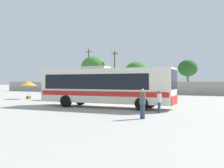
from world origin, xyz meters
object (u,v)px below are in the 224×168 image
(attendant_by_bus_door, at_px, (159,100))
(vendor_umbrella_secondary_blue, at_px, (56,84))
(vendor_umbrella_near_gate_orange, at_px, (29,84))
(utility_pole_near, at_px, (89,70))
(roadside_tree_midleft, at_px, (137,72))
(utility_pole_far, at_px, (115,71))
(parked_car_leftmost_black, at_px, (83,90))
(parked_car_second_silver, at_px, (106,90))
(roadside_tree_midright, at_px, (188,68))
(roadside_tree_left, at_px, (94,67))
(coach_bus_cream_red, at_px, (104,85))
(passenger_waiting_on_apron, at_px, (143,102))

(attendant_by_bus_door, xyz_separation_m, vendor_umbrella_secondary_blue, (-15.13, 6.87, 1.03))
(attendant_by_bus_door, bearing_deg, vendor_umbrella_near_gate_orange, 160.90)
(utility_pole_near, distance_m, roadside_tree_midleft, 10.51)
(utility_pole_far, bearing_deg, parked_car_leftmost_black, -108.78)
(parked_car_second_silver, height_order, roadside_tree_midright, roadside_tree_midright)
(vendor_umbrella_near_gate_orange, height_order, roadside_tree_midright, roadside_tree_midright)
(roadside_tree_left, bearing_deg, vendor_umbrella_secondary_blue, -69.67)
(coach_bus_cream_red, bearing_deg, vendor_umbrella_secondary_blue, 152.17)
(roadside_tree_midleft, xyz_separation_m, roadside_tree_midright, (9.70, 1.62, 0.60))
(vendor_umbrella_secondary_blue, xyz_separation_m, parked_car_second_silver, (-1.26, 15.01, -1.15))
(parked_car_second_silver, distance_m, utility_pole_near, 11.06)
(vendor_umbrella_near_gate_orange, xyz_separation_m, roadside_tree_midright, (15.22, 25.25, 2.83))
(utility_pole_far, distance_m, roadside_tree_midright, 14.93)
(passenger_waiting_on_apron, distance_m, roadside_tree_midleft, 36.46)
(passenger_waiting_on_apron, xyz_separation_m, roadside_tree_midright, (-4.26, 35.16, 3.78))
(vendor_umbrella_secondary_blue, distance_m, roadside_tree_midleft, 23.66)
(vendor_umbrella_near_gate_orange, distance_m, parked_car_second_silver, 15.49)
(coach_bus_cream_red, distance_m, utility_pole_far, 32.08)
(parked_car_leftmost_black, relative_size, utility_pole_near, 0.49)
(passenger_waiting_on_apron, xyz_separation_m, utility_pole_near, (-24.27, 31.60, 3.79))
(attendant_by_bus_door, height_order, roadside_tree_midleft, roadside_tree_midleft)
(passenger_waiting_on_apron, height_order, utility_pole_near, utility_pole_near)
(vendor_umbrella_secondary_blue, bearing_deg, roadside_tree_midleft, 87.29)
(vendor_umbrella_secondary_blue, distance_m, utility_pole_near, 23.64)
(vendor_umbrella_near_gate_orange, height_order, roadside_tree_left, roadside_tree_left)
(vendor_umbrella_near_gate_orange, bearing_deg, passenger_waiting_on_apron, -26.96)
(roadside_tree_left, distance_m, roadside_tree_midright, 19.25)
(vendor_umbrella_near_gate_orange, xyz_separation_m, parked_car_leftmost_black, (-2.34, 15.96, -1.20))
(roadside_tree_left, bearing_deg, vendor_umbrella_near_gate_orange, -80.34)
(parked_car_second_silver, bearing_deg, attendant_by_bus_door, -53.17)
(parked_car_second_silver, bearing_deg, parked_car_leftmost_black, 171.29)
(passenger_waiting_on_apron, relative_size, utility_pole_far, 0.20)
(roadside_tree_midleft, bearing_deg, utility_pole_near, -169.37)
(parked_car_second_silver, distance_m, roadside_tree_midright, 16.27)
(utility_pole_far, bearing_deg, vendor_umbrella_secondary_blue, -80.34)
(utility_pole_far, bearing_deg, roadside_tree_left, -157.59)
(attendant_by_bus_door, bearing_deg, parked_car_second_silver, 126.83)
(vendor_umbrella_near_gate_orange, bearing_deg, coach_bus_cream_red, -19.57)
(vendor_umbrella_secondary_blue, bearing_deg, parked_car_leftmost_black, 113.02)
(parked_car_second_silver, bearing_deg, roadside_tree_left, 134.44)
(vendor_umbrella_near_gate_orange, relative_size, utility_pole_far, 0.26)
(utility_pole_near, relative_size, roadside_tree_left, 1.20)
(vendor_umbrella_near_gate_orange, distance_m, utility_pole_near, 22.40)
(vendor_umbrella_secondary_blue, xyz_separation_m, roadside_tree_left, (-8.17, 22.06, 3.40))
(attendant_by_bus_door, xyz_separation_m, roadside_tree_midright, (-4.31, 32.01, 3.90))
(roadside_tree_midright, bearing_deg, utility_pole_far, -174.68)
(attendant_by_bus_door, xyz_separation_m, roadside_tree_midleft, (-14.01, 30.39, 3.30))
(roadside_tree_left, bearing_deg, attendant_by_bus_door, -51.15)
(roadside_tree_midright, bearing_deg, roadside_tree_midleft, -170.50)
(vendor_umbrella_near_gate_orange, bearing_deg, attendant_by_bus_door, -19.10)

